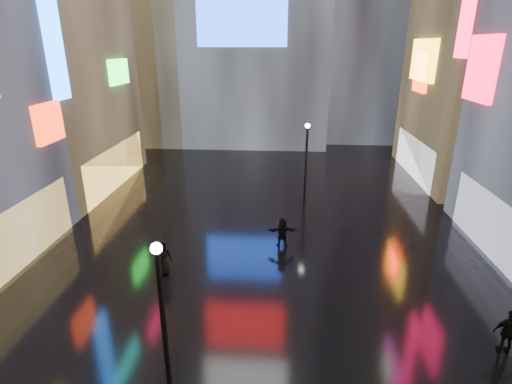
# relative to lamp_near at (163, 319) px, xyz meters

# --- Properties ---
(ground) EXTENTS (140.00, 140.00, 0.00)m
(ground) POSITION_rel_lamp_near_xyz_m (2.16, 12.27, -2.94)
(ground) COLOR black
(ground) RESTS_ON ground
(building_left_far) EXTENTS (10.28, 12.00, 22.00)m
(building_left_far) POSITION_rel_lamp_near_xyz_m (-13.82, 18.27, 8.04)
(building_left_far) COLOR black
(building_left_far) RESTS_ON ground
(tower_flank_left) EXTENTS (10.00, 10.00, 26.00)m
(tower_flank_left) POSITION_rel_lamp_near_xyz_m (-11.84, 34.27, 10.06)
(tower_flank_left) COLOR black
(tower_flank_left) RESTS_ON ground
(lamp_near) EXTENTS (0.30, 0.30, 5.20)m
(lamp_near) POSITION_rel_lamp_near_xyz_m (0.00, 0.00, 0.00)
(lamp_near) COLOR black
(lamp_near) RESTS_ON ground
(lamp_far) EXTENTS (0.30, 0.30, 5.20)m
(lamp_far) POSITION_rel_lamp_near_xyz_m (4.51, 15.99, 0.00)
(lamp_far) COLOR black
(lamp_far) RESTS_ON ground
(pedestrian_3) EXTENTS (1.00, 0.50, 1.64)m
(pedestrian_3) POSITION_rel_lamp_near_xyz_m (10.66, 2.80, -2.12)
(pedestrian_3) COLOR black
(pedestrian_3) RESTS_ON ground
(pedestrian_4) EXTENTS (0.99, 0.88, 1.70)m
(pedestrian_4) POSITION_rel_lamp_near_xyz_m (-2.19, 6.76, -2.09)
(pedestrian_4) COLOR black
(pedestrian_4) RESTS_ON ground
(pedestrian_5) EXTENTS (1.47, 0.59, 1.55)m
(pedestrian_5) POSITION_rel_lamp_near_xyz_m (3.11, 9.83, -2.17)
(pedestrian_5) COLOR black
(pedestrian_5) RESTS_ON ground
(umbrella_2) EXTENTS (1.28, 1.29, 0.91)m
(umbrella_2) POSITION_rel_lamp_near_xyz_m (-2.19, 6.76, -0.79)
(umbrella_2) COLOR black
(umbrella_2) RESTS_ON pedestrian_4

